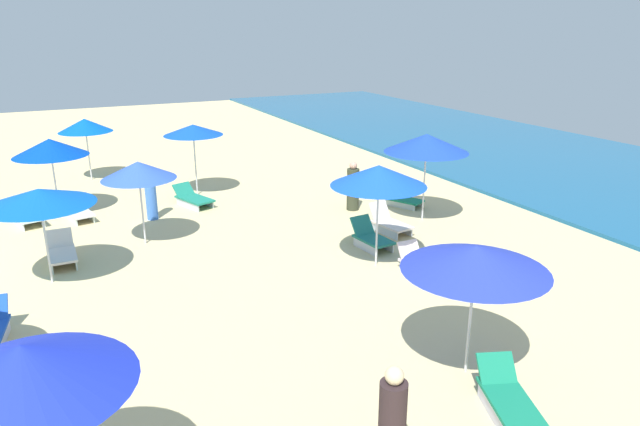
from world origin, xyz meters
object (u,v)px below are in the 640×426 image
(lounge_chair_2_1, at_px, (401,199))
(umbrella_8, at_px, (39,197))
(umbrella_0, at_px, (379,176))
(lounge_chair_0_1, at_px, (371,238))
(umbrella_1, at_px, (50,147))
(lounge_chair_4_0, at_px, (193,198))
(lounge_chair_3_0, at_px, (508,398))
(umbrella_7, at_px, (85,125))
(beachgoer_0, at_px, (151,194))
(umbrella_4, at_px, (193,130))
(umbrella_9, at_px, (138,170))
(cooler_box_0, at_px, (4,421))
(umbrella_5, at_px, (24,367))
(lounge_chair_2_0, at_px, (389,223))
(lounge_chair_1_1, at_px, (27,215))
(umbrella_3, at_px, (476,258))
(beachgoer_1, at_px, (353,188))
(beachgoer_3, at_px, (392,425))
(lounge_chair_8_0, at_px, (62,253))
(lounge_chair_0_0, at_px, (420,264))
(lounge_chair_1_0, at_px, (78,211))

(lounge_chair_2_1, relative_size, umbrella_8, 0.60)
(umbrella_0, height_order, lounge_chair_0_1, umbrella_0)
(umbrella_1, bearing_deg, umbrella_0, 41.11)
(lounge_chair_4_0, bearing_deg, lounge_chair_3_0, -102.26)
(umbrella_7, bearing_deg, beachgoer_0, 11.79)
(umbrella_4, bearing_deg, umbrella_9, -31.49)
(cooler_box_0, bearing_deg, umbrella_7, 137.33)
(umbrella_0, xyz_separation_m, lounge_chair_4_0, (-6.91, -2.83, -2.04))
(umbrella_5, relative_size, umbrella_8, 1.08)
(umbrella_0, distance_m, lounge_chair_2_0, 3.20)
(lounge_chair_0_1, distance_m, lounge_chair_1_1, 10.35)
(lounge_chair_2_1, bearing_deg, umbrella_3, -142.96)
(umbrella_0, height_order, cooler_box_0, umbrella_0)
(umbrella_7, distance_m, beachgoer_1, 10.63)
(beachgoer_1, relative_size, cooler_box_0, 3.27)
(beachgoer_3, bearing_deg, lounge_chair_8_0, 3.10)
(umbrella_0, height_order, beachgoer_1, umbrella_0)
(umbrella_4, distance_m, lounge_chair_8_0, 6.78)
(umbrella_0, xyz_separation_m, lounge_chair_1_1, (-7.32, -7.75, -2.04))
(beachgoer_0, bearing_deg, lounge_chair_2_0, 41.42)
(lounge_chair_2_1, bearing_deg, umbrella_1, 132.88)
(umbrella_7, bearing_deg, lounge_chair_3_0, 13.70)
(lounge_chair_3_0, relative_size, umbrella_7, 0.67)
(lounge_chair_0_0, bearing_deg, umbrella_3, -114.73)
(lounge_chair_3_0, distance_m, umbrella_7, 18.36)
(beachgoer_0, height_order, cooler_box_0, beachgoer_0)
(lounge_chair_8_0, height_order, beachgoer_0, beachgoer_0)
(beachgoer_1, bearing_deg, beachgoer_3, 129.44)
(lounge_chair_1_0, relative_size, umbrella_4, 0.62)
(lounge_chair_0_0, relative_size, lounge_chair_4_0, 0.79)
(lounge_chair_3_0, bearing_deg, beachgoer_0, 125.39)
(lounge_chair_8_0, bearing_deg, umbrella_4, 44.41)
(umbrella_1, xyz_separation_m, lounge_chair_8_0, (4.29, -0.12, -1.87))
(lounge_chair_0_0, distance_m, lounge_chair_4_0, 8.52)
(beachgoer_0, bearing_deg, umbrella_9, -29.16)
(lounge_chair_1_0, xyz_separation_m, lounge_chair_8_0, (3.54, -0.64, 0.03))
(lounge_chair_0_0, relative_size, umbrella_3, 0.54)
(lounge_chair_0_1, height_order, beachgoer_1, beachgoer_1)
(lounge_chair_1_1, height_order, umbrella_9, umbrella_9)
(beachgoer_1, relative_size, beachgoer_3, 0.98)
(cooler_box_0, bearing_deg, umbrella_3, 43.68)
(umbrella_3, relative_size, beachgoer_1, 1.53)
(umbrella_9, bearing_deg, beachgoer_0, 164.08)
(lounge_chair_0_0, distance_m, lounge_chair_0_1, 1.94)
(umbrella_7, distance_m, cooler_box_0, 15.21)
(umbrella_3, bearing_deg, umbrella_5, -83.98)
(umbrella_1, height_order, lounge_chair_1_0, umbrella_1)
(umbrella_8, height_order, cooler_box_0, umbrella_8)
(lounge_chair_8_0, bearing_deg, lounge_chair_2_1, 1.52)
(umbrella_1, distance_m, lounge_chair_3_0, 14.90)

